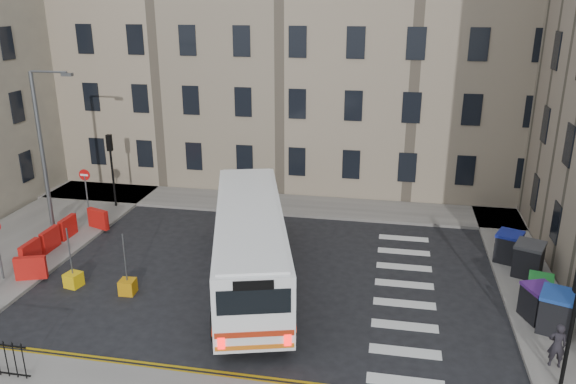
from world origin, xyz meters
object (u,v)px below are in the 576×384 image
(wheelie_bin_b, at_px, (539,303))
(pedestrian, at_px, (557,345))
(streetlamp, at_px, (42,154))
(bollard_chevron, at_px, (128,287))
(bus, at_px, (250,241))
(wheelie_bin_d, at_px, (528,259))
(wheelie_bin_e, at_px, (509,247))
(wheelie_bin_c, at_px, (539,290))
(bollard_yellow, at_px, (74,280))
(wheelie_bin_a, at_px, (556,311))

(wheelie_bin_b, distance_m, pedestrian, 2.87)
(wheelie_bin_b, bearing_deg, streetlamp, 149.36)
(pedestrian, xyz_separation_m, bollard_chevron, (-15.57, 2.03, -0.61))
(bus, bearing_deg, wheelie_bin_d, -3.26)
(wheelie_bin_e, distance_m, bollard_chevron, 16.48)
(wheelie_bin_c, height_order, bollard_yellow, wheelie_bin_c)
(wheelie_bin_b, bearing_deg, wheelie_bin_d, 63.22)
(streetlamp, xyz_separation_m, bollard_yellow, (3.61, -4.32, -4.04))
(pedestrian, relative_size, bollard_chevron, 2.54)
(wheelie_bin_d, relative_size, bollard_yellow, 2.69)
(bus, height_order, wheelie_bin_d, bus)
(pedestrian, bearing_deg, wheelie_bin_e, -85.82)
(pedestrian, bearing_deg, streetlamp, -13.38)
(bus, relative_size, wheelie_bin_e, 7.91)
(wheelie_bin_d, bearing_deg, wheelie_bin_a, -66.76)
(wheelie_bin_a, xyz_separation_m, wheelie_bin_b, (-0.42, 0.64, -0.08))
(bus, relative_size, bollard_yellow, 19.81)
(wheelie_bin_b, height_order, pedestrian, pedestrian)
(streetlamp, relative_size, wheelie_bin_d, 5.05)
(wheelie_bin_c, xyz_separation_m, bollard_chevron, (-15.93, -1.95, -0.42))
(bus, bearing_deg, streetlamp, 151.01)
(wheelie_bin_a, height_order, wheelie_bin_c, wheelie_bin_a)
(wheelie_bin_a, height_order, wheelie_bin_e, wheelie_bin_a)
(bollard_chevron, bearing_deg, bollard_yellow, 176.85)
(streetlamp, relative_size, wheelie_bin_c, 6.71)
(streetlamp, xyz_separation_m, wheelie_bin_c, (22.01, -2.50, -3.62))
(wheelie_bin_c, relative_size, bollard_chevron, 2.02)
(wheelie_bin_d, bearing_deg, wheelie_bin_c, -69.70)
(streetlamp, distance_m, bollard_chevron, 8.54)
(bus, xyz_separation_m, wheelie_bin_a, (11.50, -1.74, -0.95))
(streetlamp, relative_size, bus, 0.68)
(streetlamp, distance_m, wheelie_bin_d, 22.37)
(bus, distance_m, bollard_yellow, 7.44)
(bus, xyz_separation_m, wheelie_bin_b, (11.07, -1.10, -1.03))
(wheelie_bin_a, xyz_separation_m, wheelie_bin_e, (-0.64, 5.53, -0.06))
(wheelie_bin_c, relative_size, pedestrian, 0.80)
(bus, bearing_deg, wheelie_bin_c, -15.59)
(bus, xyz_separation_m, bollard_yellow, (-7.06, -1.79, -1.53))
(bus, height_order, bollard_chevron, bus)
(wheelie_bin_a, bearing_deg, wheelie_bin_d, 110.78)
(bollard_chevron, bearing_deg, wheelie_bin_d, 15.50)
(streetlamp, height_order, wheelie_bin_e, streetlamp)
(streetlamp, bearing_deg, wheelie_bin_c, -6.49)
(wheelie_bin_a, bearing_deg, wheelie_bin_e, 116.49)
(wheelie_bin_d, xyz_separation_m, bollard_yellow, (-18.49, -4.31, -0.56))
(pedestrian, xyz_separation_m, bollard_yellow, (-18.03, 2.17, -0.61))
(bus, height_order, wheelie_bin_b, bus)
(wheelie_bin_a, distance_m, wheelie_bin_b, 0.77)
(wheelie_bin_a, height_order, bollard_chevron, wheelie_bin_a)
(pedestrian, bearing_deg, wheelie_bin_a, -99.89)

